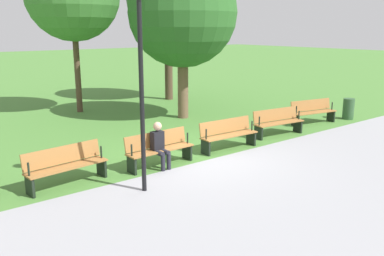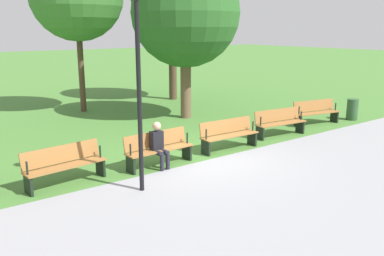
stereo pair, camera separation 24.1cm
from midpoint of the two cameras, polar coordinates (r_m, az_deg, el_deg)
name	(u,v)px [view 1 (the left image)]	position (r m, az deg, el deg)	size (l,w,h in m)	color
ground_plane	(198,157)	(11.46, 0.20, -4.14)	(120.00, 120.00, 0.00)	#477A33
path_paving	(288,192)	(9.32, 12.46, -8.74)	(26.63, 5.67, 0.01)	#939399
bench_0	(313,111)	(16.06, 16.08, 2.28)	(1.95, 0.81, 0.89)	#996633
bench_1	(278,121)	(13.98, 11.38, 0.91)	(1.94, 0.68, 0.89)	#996633
bench_2	(228,134)	(12.15, 4.47, -0.79)	(1.91, 0.54, 0.89)	#996633
bench_3	(159,148)	(10.72, -5.25, -2.80)	(1.91, 0.54, 0.89)	#996633
bench_4	(66,165)	(9.85, -17.87, -4.92)	(1.94, 0.68, 0.89)	#996633
person_seated	(159,144)	(10.51, -5.21, -2.23)	(0.33, 0.53, 1.20)	black
tree_1	(168,0)	(20.69, -3.76, 17.41)	(3.98, 3.98, 6.87)	#4C3828
tree_2	(183,13)	(16.21, -1.76, 15.73)	(4.18, 4.18, 6.19)	brown
lamp_post	(140,54)	(8.61, -8.01, 10.24)	(0.32, 0.32, 4.38)	black
trash_bin	(348,109)	(17.33, 20.61, 2.52)	(0.43, 0.43, 0.82)	#2D512D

